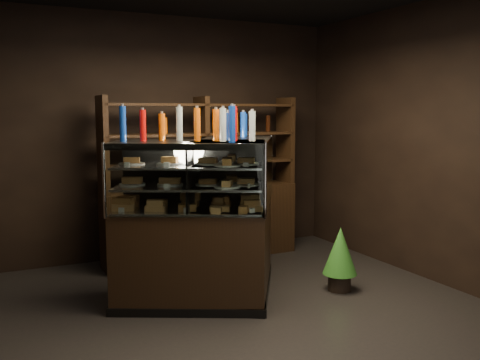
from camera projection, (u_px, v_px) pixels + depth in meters
name	position (u px, v px, depth m)	size (l,w,h in m)	color
ground	(230.00, 326.00, 4.58)	(5.00, 5.00, 0.00)	black
room_shell	(229.00, 97.00, 4.33)	(5.02, 5.02, 3.01)	black
display_case	(213.00, 246.00, 5.22)	(2.00, 1.60, 1.56)	black
food_display	(213.00, 178.00, 5.13)	(1.58, 1.20, 0.48)	#C89147
bottles_top	(212.00, 125.00, 5.07)	(1.41, 1.06, 0.30)	black
potted_conifer	(340.00, 250.00, 5.43)	(0.35, 0.35, 0.75)	black
back_shelving	(202.00, 211.00, 6.57)	(2.45, 0.49, 2.00)	black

